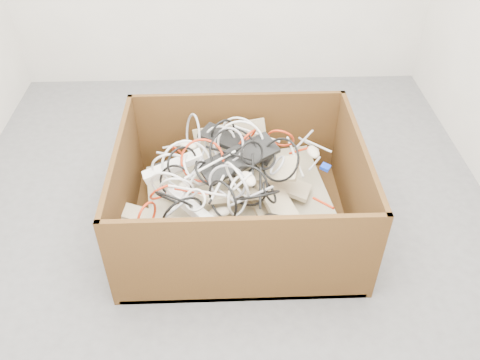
{
  "coord_description": "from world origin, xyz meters",
  "views": [
    {
      "loc": [
        0.01,
        -2.01,
        1.91
      ],
      "look_at": [
        0.08,
        -0.1,
        0.3
      ],
      "focal_mm": 37.13,
      "sensor_mm": 36.0,
      "label": 1
    }
  ],
  "objects_px": {
    "cardboard_box": "(237,207)",
    "power_strip_left": "(173,166)",
    "vga_plug": "(325,167)",
    "power_strip_right": "(190,206)"
  },
  "relations": [
    {
      "from": "cardboard_box",
      "to": "vga_plug",
      "type": "bearing_deg",
      "value": 4.68
    },
    {
      "from": "power_strip_right",
      "to": "vga_plug",
      "type": "distance_m",
      "value": 0.71
    },
    {
      "from": "power_strip_left",
      "to": "cardboard_box",
      "type": "bearing_deg",
      "value": -23.09
    },
    {
      "from": "power_strip_left",
      "to": "vga_plug",
      "type": "bearing_deg",
      "value": -16.04
    },
    {
      "from": "cardboard_box",
      "to": "power_strip_left",
      "type": "xyz_separation_m",
      "value": [
        -0.31,
        0.04,
        0.25
      ]
    },
    {
      "from": "cardboard_box",
      "to": "vga_plug",
      "type": "distance_m",
      "value": 0.5
    },
    {
      "from": "vga_plug",
      "to": "power_strip_left",
      "type": "bearing_deg",
      "value": -148.75
    },
    {
      "from": "cardboard_box",
      "to": "power_strip_right",
      "type": "height_order",
      "value": "cardboard_box"
    },
    {
      "from": "power_strip_right",
      "to": "vga_plug",
      "type": "relative_size",
      "value": 6.06
    },
    {
      "from": "cardboard_box",
      "to": "power_strip_left",
      "type": "bearing_deg",
      "value": 172.64
    }
  ]
}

